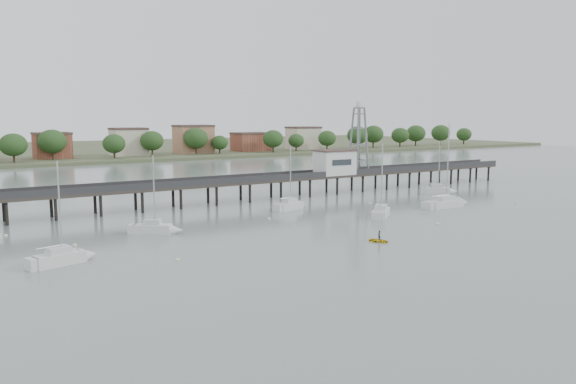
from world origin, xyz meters
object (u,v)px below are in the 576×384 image
at_px(sailboat_b, 160,229).
at_px(sailboat_e, 441,191).
at_px(lattice_tower, 359,141).
at_px(sailboat_c, 382,212).
at_px(pier, 229,183).
at_px(sailboat_f, 293,205).
at_px(sailboat_d, 451,203).
at_px(yellow_dinghy, 379,242).
at_px(sailboat_a, 68,257).

xyz_separation_m(sailboat_b, sailboat_e, (64.84, 7.50, -0.00)).
relative_size(lattice_tower, sailboat_c, 1.23).
xyz_separation_m(pier, sailboat_f, (6.44, -12.38, -3.15)).
height_order(sailboat_b, sailboat_f, sailboat_f).
height_order(sailboat_c, sailboat_d, sailboat_d).
relative_size(sailboat_e, sailboat_f, 1.00).
bearing_deg(sailboat_e, sailboat_b, -137.47).
height_order(sailboat_e, sailboat_d, sailboat_d).
bearing_deg(lattice_tower, sailboat_f, -153.71).
bearing_deg(pier, sailboat_d, -38.31).
bearing_deg(sailboat_e, sailboat_d, -96.00).
height_order(sailboat_c, yellow_dinghy, sailboat_c).
bearing_deg(pier, yellow_dinghy, -87.79).
xyz_separation_m(lattice_tower, sailboat_f, (-25.06, -12.38, -10.45)).
bearing_deg(sailboat_e, yellow_dinghy, -110.63).
height_order(sailboat_b, sailboat_e, sailboat_e).
distance_m(sailboat_c, sailboat_a, 50.16).
bearing_deg(sailboat_b, lattice_tower, 54.94).
bearing_deg(lattice_tower, sailboat_b, -158.95).
xyz_separation_m(sailboat_e, yellow_dinghy, (-42.36, -27.98, -0.65)).
xyz_separation_m(sailboat_c, sailboat_e, (28.95, 13.56, 0.00)).
relative_size(pier, sailboat_b, 12.98).
bearing_deg(sailboat_b, sailboat_c, 24.31).
xyz_separation_m(sailboat_a, sailboat_b, (14.12, 9.85, 0.00)).
bearing_deg(yellow_dinghy, sailboat_e, 8.23).
relative_size(sailboat_b, sailboat_d, 0.72).
xyz_separation_m(lattice_tower, sailboat_e, (12.44, -12.67, -10.45)).
distance_m(pier, sailboat_a, 46.24).
height_order(sailboat_b, sailboat_d, sailboat_d).
xyz_separation_m(sailboat_b, sailboat_d, (53.27, -5.39, -0.02)).
xyz_separation_m(sailboat_c, yellow_dinghy, (-13.42, -14.42, -0.65)).
distance_m(lattice_tower, sailboat_c, 32.71).
distance_m(pier, sailboat_c, 30.37).
xyz_separation_m(pier, sailboat_b, (-20.91, -20.17, -3.14)).
height_order(sailboat_a, sailboat_f, sailboat_a).
bearing_deg(sailboat_e, sailboat_a, -131.68).
bearing_deg(sailboat_f, yellow_dinghy, -115.81).
relative_size(sailboat_c, yellow_dinghy, 4.73).
bearing_deg(sailboat_b, sailboat_e, 40.48).
xyz_separation_m(sailboat_d, sailboat_f, (-25.92, 13.18, 0.02)).
distance_m(sailboat_b, sailboat_f, 28.44).
bearing_deg(pier, sailboat_b, -136.02).
height_order(lattice_tower, sailboat_a, lattice_tower).
height_order(sailboat_c, sailboat_b, sailboat_c).
bearing_deg(sailboat_a, yellow_dinghy, -31.75).
relative_size(lattice_tower, sailboat_a, 1.28).
xyz_separation_m(sailboat_c, sailboat_b, (-35.90, 6.05, 0.01)).
height_order(sailboat_d, sailboat_f, sailboat_d).
bearing_deg(sailboat_d, sailboat_a, -175.98).
height_order(lattice_tower, sailboat_f, lattice_tower).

